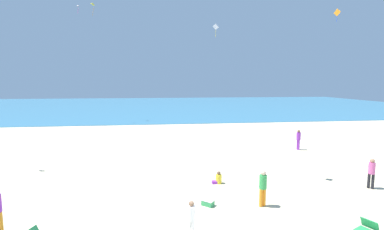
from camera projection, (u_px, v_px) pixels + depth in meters
The scene contains 13 objects.
ground_plane at pixel (186, 164), 18.36m from camera, with size 120.00×120.00×0.00m, color beige.
ocean_water at pixel (166, 105), 65.10m from camera, with size 120.00×60.00×0.05m, color teal.
beach_chair_near_camera at pixel (367, 228), 9.83m from camera, with size 0.85×0.82×0.54m.
cooler_box at pixel (208, 203), 12.16m from camera, with size 0.62×0.60×0.27m.
person_0 at pixel (218, 179), 14.81m from camera, with size 0.54×0.33×0.67m.
person_1 at pixel (298, 138), 22.08m from camera, with size 0.34×0.34×1.64m.
person_5 at pixel (191, 217), 9.52m from camera, with size 0.38×0.38×1.38m.
person_7 at pixel (263, 186), 11.99m from camera, with size 0.41×0.41×1.64m.
person_8 at pixel (372, 171), 14.01m from camera, with size 0.44×0.44×1.59m.
kite_white at pixel (216, 27), 31.14m from camera, with size 0.76×0.32×1.52m.
kite_orange at pixel (337, 13), 19.73m from camera, with size 0.22×0.52×0.92m.
kite_yellow at pixel (93, 4), 37.01m from camera, with size 0.54×0.69×1.85m.
kite_black at pixel (78, 6), 34.86m from camera, with size 0.49×0.48×1.08m.
Camera 1 is at (-1.75, -7.75, 5.48)m, focal length 25.47 mm.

